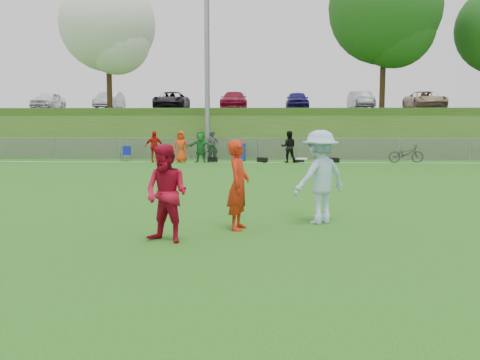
{
  "coord_description": "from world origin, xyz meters",
  "views": [
    {
      "loc": [
        0.18,
        -10.83,
        2.28
      ],
      "look_at": [
        -0.27,
        0.5,
        1.01
      ],
      "focal_mm": 40.0,
      "sensor_mm": 36.0,
      "label": 1
    }
  ],
  "objects_px": {
    "player_red_center": "(167,194)",
    "player_blue": "(320,177)",
    "player_red_left": "(238,185)",
    "frisbee": "(301,159)",
    "recycling_bin": "(240,152)",
    "bicycle": "(406,154)"
  },
  "relations": [
    {
      "from": "player_red_left",
      "to": "recycling_bin",
      "type": "height_order",
      "value": "player_red_left"
    },
    {
      "from": "recycling_bin",
      "to": "player_red_left",
      "type": "bearing_deg",
      "value": -87.78
    },
    {
      "from": "frisbee",
      "to": "player_red_left",
      "type": "bearing_deg",
      "value": -131.3
    },
    {
      "from": "player_red_left",
      "to": "player_red_center",
      "type": "height_order",
      "value": "player_red_left"
    },
    {
      "from": "player_red_center",
      "to": "frisbee",
      "type": "bearing_deg",
      "value": 71.2
    },
    {
      "from": "player_red_left",
      "to": "player_blue",
      "type": "distance_m",
      "value": 1.92
    },
    {
      "from": "player_red_left",
      "to": "recycling_bin",
      "type": "relative_size",
      "value": 1.88
    },
    {
      "from": "frisbee",
      "to": "bicycle",
      "type": "bearing_deg",
      "value": 67.29
    },
    {
      "from": "player_blue",
      "to": "player_red_center",
      "type": "bearing_deg",
      "value": -2.55
    },
    {
      "from": "recycling_bin",
      "to": "bicycle",
      "type": "bearing_deg",
      "value": -6.11
    },
    {
      "from": "frisbee",
      "to": "bicycle",
      "type": "relative_size",
      "value": 0.16
    },
    {
      "from": "player_red_center",
      "to": "bicycle",
      "type": "bearing_deg",
      "value": 88.44
    },
    {
      "from": "player_blue",
      "to": "frisbee",
      "type": "xyz_separation_m",
      "value": [
        -0.35,
        0.88,
        0.34
      ]
    },
    {
      "from": "frisbee",
      "to": "bicycle",
      "type": "xyz_separation_m",
      "value": [
        6.79,
        16.24,
        -0.88
      ]
    },
    {
      "from": "frisbee",
      "to": "recycling_bin",
      "type": "distance_m",
      "value": 17.35
    },
    {
      "from": "player_blue",
      "to": "frisbee",
      "type": "bearing_deg",
      "value": -103.64
    },
    {
      "from": "player_red_left",
      "to": "player_red_center",
      "type": "relative_size",
      "value": 1.02
    },
    {
      "from": "player_red_center",
      "to": "player_blue",
      "type": "relative_size",
      "value": 0.89
    },
    {
      "from": "player_blue",
      "to": "player_red_left",
      "type": "bearing_deg",
      "value": -12.37
    },
    {
      "from": "player_red_left",
      "to": "player_blue",
      "type": "height_order",
      "value": "player_blue"
    },
    {
      "from": "player_red_center",
      "to": "bicycle",
      "type": "distance_m",
      "value": 21.31
    },
    {
      "from": "player_red_left",
      "to": "frisbee",
      "type": "distance_m",
      "value": 2.2
    }
  ]
}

